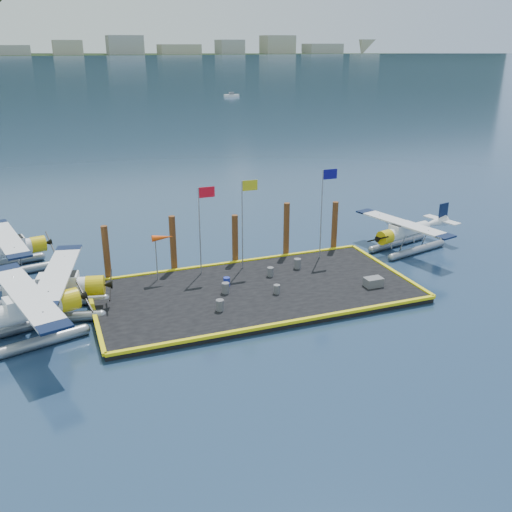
% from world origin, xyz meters
% --- Properties ---
extents(ground, '(4000.00, 4000.00, 0.00)m').
position_xyz_m(ground, '(0.00, 0.00, 0.00)').
color(ground, '#172C45').
rests_on(ground, ground).
extents(dock, '(20.00, 10.00, 0.40)m').
position_xyz_m(dock, '(0.00, 0.00, 0.20)').
color(dock, black).
rests_on(dock, ground).
extents(dock_bumpers, '(20.25, 10.25, 0.18)m').
position_xyz_m(dock_bumpers, '(0.00, 0.00, 0.49)').
color(dock_bumpers, yellow).
rests_on(dock_bumpers, dock).
extents(far_backdrop, '(3050.00, 2050.00, 810.00)m').
position_xyz_m(far_backdrop, '(239.91, 1737.52, 9.45)').
color(far_backdrop, black).
rests_on(far_backdrop, ground).
extents(seaplane_a, '(9.42, 10.14, 3.61)m').
position_xyz_m(seaplane_a, '(-13.77, -1.26, 1.57)').
color(seaplane_a, gray).
rests_on(seaplane_a, ground).
extents(seaplane_b, '(9.13, 9.93, 3.52)m').
position_xyz_m(seaplane_b, '(-12.12, 1.60, 1.53)').
color(seaplane_b, gray).
rests_on(seaplane_b, ground).
extents(seaplane_c, '(8.75, 9.53, 3.37)m').
position_xyz_m(seaplane_c, '(-15.07, 9.91, 1.47)').
color(seaplane_c, gray).
rests_on(seaplane_c, ground).
extents(seaplane_d, '(8.16, 8.82, 3.13)m').
position_xyz_m(seaplane_d, '(13.79, 3.77, 1.36)').
color(seaplane_d, gray).
rests_on(seaplane_d, ground).
extents(drum_0, '(0.48, 0.48, 0.68)m').
position_xyz_m(drum_0, '(-1.93, 0.14, 0.74)').
color(drum_0, '#58575C').
rests_on(drum_0, dock).
extents(drum_1, '(0.41, 0.41, 0.57)m').
position_xyz_m(drum_1, '(1.05, -1.07, 0.69)').
color(drum_1, '#58575C').
rests_on(drum_1, dock).
extents(drum_2, '(0.44, 0.44, 0.62)m').
position_xyz_m(drum_2, '(1.75, 1.73, 0.71)').
color(drum_2, '#58575C').
rests_on(drum_2, dock).
extents(drum_3, '(0.47, 0.47, 0.67)m').
position_xyz_m(drum_3, '(-3.01, -2.13, 0.73)').
color(drum_3, '#58575C').
rests_on(drum_3, dock).
extents(drum_4, '(0.49, 0.49, 0.69)m').
position_xyz_m(drum_4, '(4.06, 2.39, 0.75)').
color(drum_4, '#58575C').
rests_on(drum_4, dock).
extents(drum_5, '(0.43, 0.43, 0.61)m').
position_xyz_m(drum_5, '(-1.54, 1.12, 0.70)').
color(drum_5, navy).
rests_on(drum_5, dock).
extents(crate, '(1.16, 0.77, 0.58)m').
position_xyz_m(crate, '(7.33, -2.22, 0.69)').
color(crate, '#58575C').
rests_on(crate, dock).
extents(flagpole_red, '(1.14, 0.08, 6.00)m').
position_xyz_m(flagpole_red, '(-2.29, 3.80, 4.40)').
color(flagpole_red, gray).
rests_on(flagpole_red, dock).
extents(flagpole_yellow, '(1.14, 0.08, 6.20)m').
position_xyz_m(flagpole_yellow, '(0.70, 3.80, 4.51)').
color(flagpole_yellow, gray).
rests_on(flagpole_yellow, dock).
extents(flagpole_blue, '(1.14, 0.08, 6.50)m').
position_xyz_m(flagpole_blue, '(6.70, 3.80, 4.69)').
color(flagpole_blue, gray).
rests_on(flagpole_blue, dock).
extents(windsock, '(1.40, 0.44, 3.12)m').
position_xyz_m(windsock, '(-5.03, 3.80, 3.23)').
color(windsock, gray).
rests_on(windsock, dock).
extents(piling_0, '(0.44, 0.44, 4.00)m').
position_xyz_m(piling_0, '(-8.50, 5.40, 2.00)').
color(piling_0, '#4C2E15').
rests_on(piling_0, ground).
extents(piling_1, '(0.44, 0.44, 4.20)m').
position_xyz_m(piling_1, '(-4.00, 5.40, 2.10)').
color(piling_1, '#4C2E15').
rests_on(piling_1, ground).
extents(piling_2, '(0.44, 0.44, 3.80)m').
position_xyz_m(piling_2, '(0.50, 5.40, 1.90)').
color(piling_2, '#4C2E15').
rests_on(piling_2, ground).
extents(piling_3, '(0.44, 0.44, 4.30)m').
position_xyz_m(piling_3, '(4.50, 5.40, 2.15)').
color(piling_3, '#4C2E15').
rests_on(piling_3, ground).
extents(piling_4, '(0.44, 0.44, 4.00)m').
position_xyz_m(piling_4, '(8.50, 5.40, 2.00)').
color(piling_4, '#4C2E15').
rests_on(piling_4, ground).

